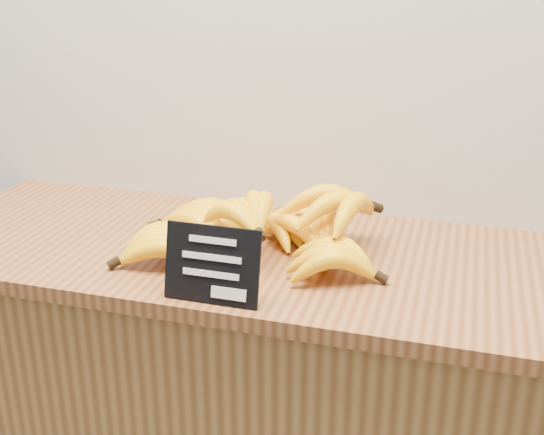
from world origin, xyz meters
The scene contains 3 objects.
counter_top centered at (0.14, 2.75, 0.92)m, with size 1.52×0.54×0.03m, color #975B2E.
chalkboard_sign centered at (0.08, 2.52, 1.00)m, with size 0.17×0.01×0.13m, color black.
banana_pile centered at (0.11, 2.75, 0.98)m, with size 0.53×0.38×0.12m.
Camera 1 is at (0.47, 1.56, 1.49)m, focal length 45.00 mm.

